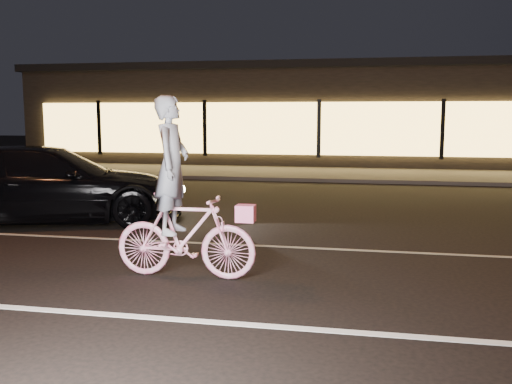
# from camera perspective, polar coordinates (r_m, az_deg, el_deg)

# --- Properties ---
(ground) EXTENTS (90.00, 90.00, 0.00)m
(ground) POSITION_cam_1_polar(r_m,az_deg,el_deg) (7.55, -3.81, -8.75)
(ground) COLOR black
(ground) RESTS_ON ground
(lane_stripe_near) EXTENTS (60.00, 0.12, 0.01)m
(lane_stripe_near) POSITION_cam_1_polar(r_m,az_deg,el_deg) (6.18, -7.50, -12.55)
(lane_stripe_near) COLOR silver
(lane_stripe_near) RESTS_ON ground
(lane_stripe_far) EXTENTS (60.00, 0.10, 0.01)m
(lane_stripe_far) POSITION_cam_1_polar(r_m,az_deg,el_deg) (9.43, -0.65, -5.35)
(lane_stripe_far) COLOR gray
(lane_stripe_far) RESTS_ON ground
(sidewalk) EXTENTS (30.00, 4.00, 0.12)m
(sidewalk) POSITION_cam_1_polar(r_m,az_deg,el_deg) (20.18, 5.80, 1.82)
(sidewalk) COLOR #383533
(sidewalk) RESTS_ON ground
(storefront) EXTENTS (25.40, 8.42, 4.20)m
(storefront) POSITION_cam_1_polar(r_m,az_deg,el_deg) (26.02, 7.13, 7.74)
(storefront) COLOR black
(storefront) RESTS_ON ground
(cyclist) EXTENTS (1.90, 0.65, 2.39)m
(cyclist) POSITION_cam_1_polar(r_m,az_deg,el_deg) (7.51, -7.45, -2.22)
(cyclist) COLOR #FD3D85
(cyclist) RESTS_ON ground
(sedan) EXTENTS (5.67, 3.87, 1.52)m
(sedan) POSITION_cam_1_polar(r_m,az_deg,el_deg) (12.01, -19.99, 0.70)
(sedan) COLOR black
(sedan) RESTS_ON ground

